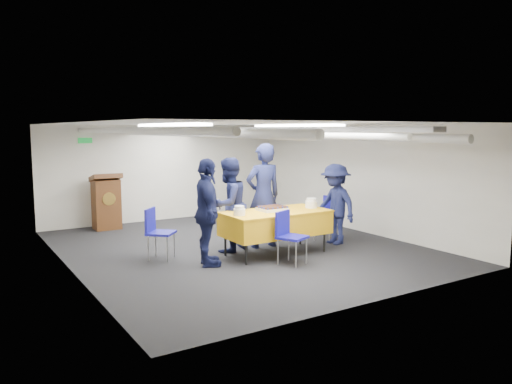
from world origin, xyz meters
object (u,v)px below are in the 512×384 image
Objects in this scene: chair_right at (329,213)px; podium at (106,202)px; chair_left at (156,228)px; chair_near at (288,232)px; sheet_cake at (272,208)px; sailor_d at (335,204)px; sailor_c at (207,213)px; sailor_b at (229,205)px; serving_table at (276,223)px; sailor_a at (263,196)px.

podium is at bearing 135.33° from chair_right.
chair_right is at bearing -6.86° from chair_left.
chair_near is (1.73, -4.45, -0.08)m from podium.
sailor_d is (1.45, -0.01, -0.04)m from sheet_cake.
sailor_c is at bearing -88.77° from sailor_d.
sailor_c is (0.55, -0.85, 0.34)m from chair_left.
sailor_b is at bearing 135.69° from sheet_cake.
sailor_a reaches higher than serving_table.
sailor_d is at bearing 163.15° from sailor_a.
chair_right is at bearing -61.90° from sailor_c.
sailor_b is 2.10m from sailor_d.
sailor_a reaches higher than sailor_c.
chair_left is (-1.72, 1.44, 0.00)m from chair_near.
sailor_d is at bearing -48.43° from podium.
chair_right is at bearing -44.67° from podium.
serving_table is at bearing -166.16° from chair_right.
serving_table is at bearing -88.78° from sailor_d.
sheet_cake is at bearing 77.27° from chair_near.
sheet_cake is 0.25× the size of sailor_a.
chair_near is 0.45× the size of sailor_a.
chair_right is at bearing 13.84° from serving_table.
sailor_b is (1.31, -0.18, 0.32)m from chair_left.
sailor_a is (2.01, -0.25, 0.44)m from chair_left.
chair_near is at bearing -68.77° from podium.
podium is 3.02m from chair_left.
sailor_a is at bearing -47.98° from sailor_c.
serving_table is 0.70m from sailor_a.
sailor_c is (0.55, -3.86, 0.26)m from podium.
sailor_c is at bearing 153.33° from chair_near.
sailor_d is (1.61, 0.69, 0.24)m from chair_near.
podium reaches higher than serving_table.
chair_right is 0.50× the size of sailor_c.
serving_table is at bearing 73.32° from chair_near.
sailor_a reaches higher than sailor_b.
sailor_a is at bearing -111.67° from sailor_d.
chair_near is at bearing -106.68° from serving_table.
serving_table is at bearing -62.33° from sheet_cake.
sailor_d is (2.02, -0.57, -0.08)m from sailor_b.
sailor_d is at bearing 23.12° from chair_near.
sailor_d is (1.32, -0.50, -0.20)m from sailor_a.
sailor_d is at bearing -68.29° from sailor_c.
sailor_c is at bearing -175.27° from sheet_cake.
chair_near reaches higher than sheet_cake.
chair_near is 2.24m from chair_left.
sailor_a is 1.26× the size of sailor_d.
sailor_a is (0.10, 0.55, 0.41)m from serving_table.
chair_near is 1.00× the size of chair_right.
sheet_cake is 0.53m from sailor_a.
chair_near is 1.00× the size of chair_left.
serving_table is 2.16× the size of chair_right.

